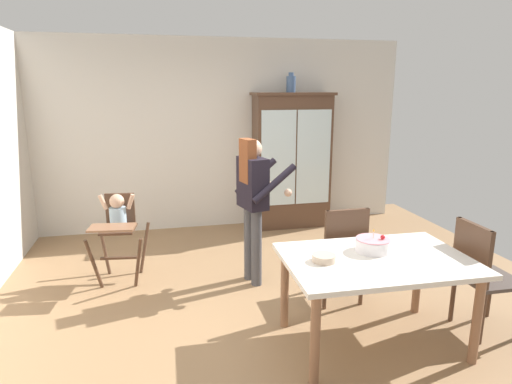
{
  "coord_description": "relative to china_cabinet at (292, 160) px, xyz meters",
  "views": [
    {
      "loc": [
        -0.95,
        -3.67,
        2.03
      ],
      "look_at": [
        0.05,
        0.7,
        0.95
      ],
      "focal_mm": 30.75,
      "sensor_mm": 36.0,
      "label": 1
    }
  ],
  "objects": [
    {
      "name": "birthday_cake",
      "position": [
        -0.26,
        -3.01,
        -0.19
      ],
      "size": [
        0.28,
        0.28,
        0.19
      ],
      "color": "white",
      "rests_on": "dining_table"
    },
    {
      "name": "adult_person",
      "position": [
        -0.97,
        -1.8,
        -0.01
      ],
      "size": [
        0.59,
        0.58,
        1.53
      ],
      "rotation": [
        0.0,
        0.0,
        1.82
      ],
      "color": "#47474C",
      "rests_on": "ground_plane"
    },
    {
      "name": "dining_chair_far_side",
      "position": [
        -0.27,
        -2.44,
        -0.43
      ],
      "size": [
        0.44,
        0.44,
        0.96
      ],
      "rotation": [
        0.0,
        0.0,
        3.15
      ],
      "color": "#4C3323",
      "rests_on": "ground_plane"
    },
    {
      "name": "serving_bowl",
      "position": [
        -0.72,
        -3.13,
        -0.21
      ],
      "size": [
        0.18,
        0.18,
        0.05
      ],
      "primitive_type": "cylinder",
      "color": "#C6AD93",
      "rests_on": "dining_table"
    },
    {
      "name": "dining_chair_right_end",
      "position": [
        0.65,
        -3.17,
        -0.43
      ],
      "size": [
        0.45,
        0.45,
        0.96
      ],
      "rotation": [
        0.0,
        0.0,
        1.55
      ],
      "color": "#4C3323",
      "rests_on": "ground_plane"
    },
    {
      "name": "ceramic_vase",
      "position": [
        -0.03,
        0.0,
        1.09
      ],
      "size": [
        0.13,
        0.13,
        0.27
      ],
      "color": "#3D567F",
      "rests_on": "china_cabinet"
    },
    {
      "name": "china_cabinet",
      "position": [
        0.0,
        0.0,
        0.0
      ],
      "size": [
        1.15,
        0.48,
        1.95
      ],
      "color": "#4C3323",
      "rests_on": "ground_plane"
    },
    {
      "name": "high_chair_with_toddler",
      "position": [
        -2.35,
        -1.44,
        -0.33
      ],
      "size": [
        0.64,
        0.74,
        0.95
      ],
      "rotation": [
        0.0,
        0.0,
        -0.13
      ],
      "color": "#4C3323",
      "rests_on": "ground_plane"
    },
    {
      "name": "wall_back",
      "position": [
        -0.96,
        0.26,
        0.37
      ],
      "size": [
        5.32,
        0.06,
        2.7
      ],
      "primitive_type": "cube",
      "color": "beige",
      "rests_on": "ground_plane"
    },
    {
      "name": "ground_plane",
      "position": [
        -0.96,
        -2.37,
        -0.98
      ],
      "size": [
        6.24,
        6.24,
        0.0
      ],
      "primitive_type": "plane",
      "color": "#93704C"
    },
    {
      "name": "dining_table",
      "position": [
        -0.29,
        -3.15,
        -0.34
      ],
      "size": [
        1.46,
        1.0,
        0.74
      ],
      "color": "silver",
      "rests_on": "ground_plane"
    }
  ]
}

